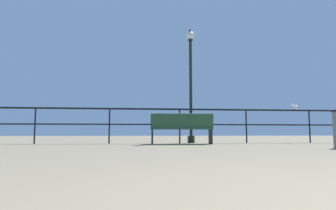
% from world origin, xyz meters
% --- Properties ---
extents(pier_railing, '(21.13, 0.05, 1.06)m').
position_xyz_m(pier_railing, '(0.00, 8.05, 0.78)').
color(pier_railing, black).
rests_on(pier_railing, ground_plane).
extents(bench_near_left, '(1.78, 0.82, 0.85)m').
position_xyz_m(bench_near_left, '(-0.04, 7.40, 0.48)').
color(bench_near_left, '#254C31').
rests_on(bench_near_left, ground_plane).
extents(lamppost_center, '(0.26, 0.26, 3.70)m').
position_xyz_m(lamppost_center, '(0.40, 8.32, 2.05)').
color(lamppost_center, black).
rests_on(lamppost_center, ground_plane).
extents(seagull_on_rail, '(0.20, 0.41, 0.19)m').
position_xyz_m(seagull_on_rail, '(3.75, 8.07, 1.14)').
color(seagull_on_rail, silver).
rests_on(seagull_on_rail, pier_railing).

